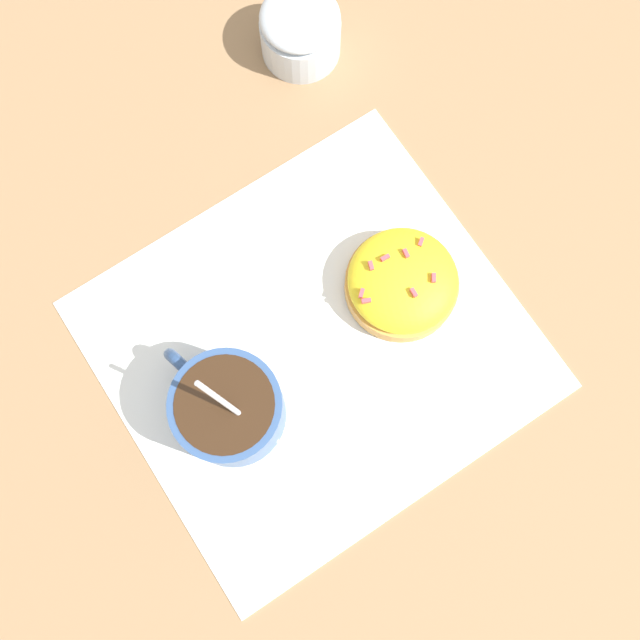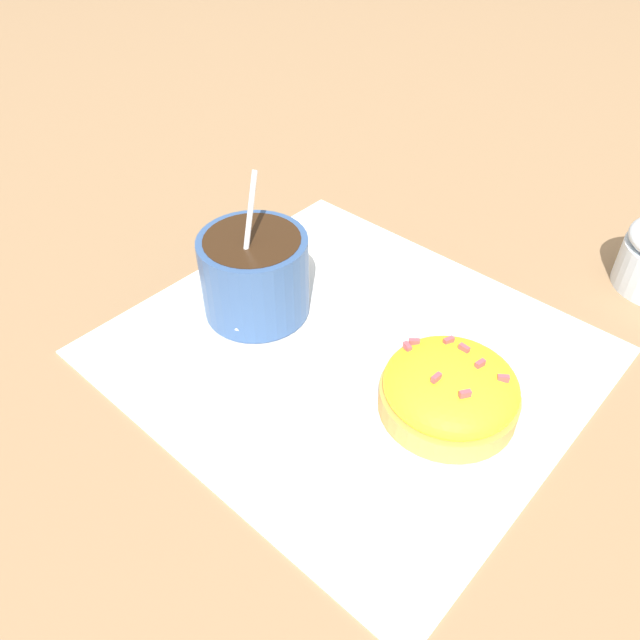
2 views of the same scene
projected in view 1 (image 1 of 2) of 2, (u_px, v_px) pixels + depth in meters
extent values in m
plane|color=#93704C|center=(314.00, 344.00, 0.59)|extent=(3.00, 3.00, 0.00)
cube|color=white|center=(314.00, 344.00, 0.59)|extent=(0.31, 0.29, 0.00)
cylinder|color=#335184|center=(230.00, 410.00, 0.54)|extent=(0.08, 0.08, 0.06)
cylinder|color=#331E0F|center=(225.00, 405.00, 0.52)|extent=(0.07, 0.07, 0.01)
torus|color=#335184|center=(185.00, 368.00, 0.55)|extent=(0.02, 0.04, 0.04)
ellipsoid|color=silver|center=(210.00, 399.00, 0.57)|extent=(0.03, 0.03, 0.01)
cylinder|color=silver|center=(240.00, 414.00, 0.51)|extent=(0.03, 0.05, 0.10)
cylinder|color=#D19347|center=(403.00, 288.00, 0.59)|extent=(0.09, 0.09, 0.02)
ellipsoid|color=yellow|center=(405.00, 284.00, 0.58)|extent=(0.09, 0.09, 0.03)
cube|color=#EA4C56|center=(421.00, 242.00, 0.57)|extent=(0.01, 0.01, 0.00)
cube|color=#EA4C56|center=(385.00, 258.00, 0.57)|extent=(0.01, 0.00, 0.00)
cube|color=#EA4C56|center=(434.00, 278.00, 0.56)|extent=(0.01, 0.01, 0.00)
cube|color=#EA4C56|center=(414.00, 293.00, 0.56)|extent=(0.00, 0.01, 0.00)
cube|color=#EA4C56|center=(364.00, 297.00, 0.56)|extent=(0.01, 0.01, 0.00)
cube|color=#EA4C56|center=(362.00, 293.00, 0.57)|extent=(0.01, 0.01, 0.00)
cube|color=#EA4C56|center=(406.00, 253.00, 0.57)|extent=(0.00, 0.01, 0.00)
cube|color=#EA4C56|center=(371.00, 266.00, 0.57)|extent=(0.01, 0.01, 0.00)
cylinder|color=silver|center=(301.00, 37.00, 0.64)|extent=(0.07, 0.07, 0.04)
ellipsoid|color=silver|center=(300.00, 18.00, 0.61)|extent=(0.07, 0.07, 0.02)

